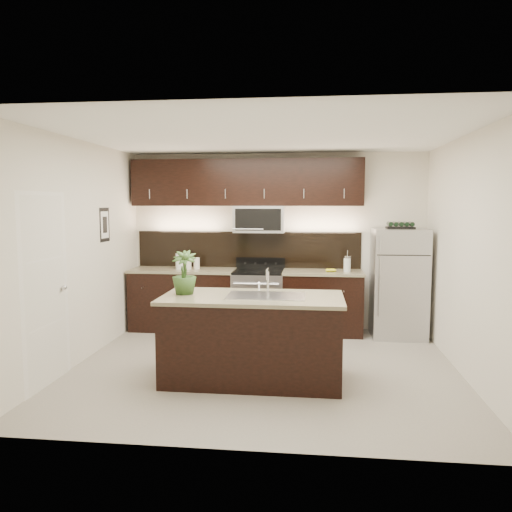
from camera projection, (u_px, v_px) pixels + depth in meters
The scene contains 12 objects.
ground at pixel (264, 368), 5.90m from camera, with size 4.50×4.50×0.00m, color gray.
room_walls at pixel (254, 225), 5.70m from camera, with size 4.52×4.02×2.71m.
counter_run at pixel (245, 300), 7.57m from camera, with size 3.51×0.65×0.94m.
upper_fixtures at pixel (248, 190), 7.54m from camera, with size 3.49×0.40×1.66m.
island at pixel (252, 338), 5.45m from camera, with size 1.96×0.96×0.94m.
sink_faucet at pixel (266, 294), 5.39m from camera, with size 0.84×0.50×0.28m.
refrigerator at pixel (399, 283), 7.22m from camera, with size 0.76×0.69×1.57m, color #B2B2B7.
wine_rack at pixel (400, 226), 7.14m from camera, with size 0.39×0.24×0.09m.
plant at pixel (184, 272), 5.48m from camera, with size 0.27×0.27×0.48m, color #2E4D1E.
canisters at pixel (186, 262), 7.59m from camera, with size 0.35×0.18×0.24m.
french_press at pixel (347, 264), 7.29m from camera, with size 0.11×0.11×0.31m.
bananas at pixel (327, 270), 7.30m from camera, with size 0.16×0.13×0.05m, color yellow.
Camera 1 is at (0.56, -5.70, 1.93)m, focal length 35.00 mm.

